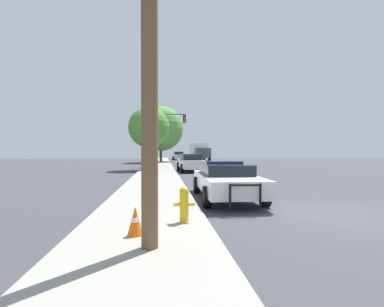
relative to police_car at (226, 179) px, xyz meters
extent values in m
plane|color=#3D3D42|center=(2.32, -2.63, -0.72)|extent=(110.00, 110.00, 0.00)
cube|color=#99968C|center=(-2.78, -2.63, -0.66)|extent=(3.00, 110.00, 0.13)
cube|color=white|center=(0.00, -0.05, -0.09)|extent=(2.03, 5.29, 0.57)
cube|color=black|center=(0.00, 0.21, 0.39)|extent=(1.71, 2.76, 0.39)
cylinder|color=black|center=(0.91, -1.70, -0.37)|extent=(0.25, 0.70, 0.69)
cylinder|color=black|center=(-0.98, -1.66, -0.37)|extent=(0.25, 0.70, 0.69)
cylinder|color=black|center=(0.97, 1.56, -0.37)|extent=(0.25, 0.70, 0.69)
cylinder|color=black|center=(-0.91, 1.59, -0.37)|extent=(0.25, 0.70, 0.69)
cylinder|color=black|center=(0.38, -2.81, -0.18)|extent=(0.07, 0.07, 0.70)
cylinder|color=black|center=(-0.49, -2.79, -0.18)|extent=(0.07, 0.07, 0.70)
cylinder|color=black|center=(-0.05, -2.80, 0.13)|extent=(0.92, 0.09, 0.07)
cube|color=navy|center=(0.00, 0.21, 0.63)|extent=(1.39, 0.23, 0.09)
cube|color=navy|center=(0.97, -0.07, -0.06)|extent=(0.08, 3.78, 0.16)
cylinder|color=gold|center=(-1.87, -3.97, -0.24)|extent=(0.21, 0.21, 0.70)
sphere|color=gold|center=(-1.87, -3.97, 0.13)|extent=(0.22, 0.22, 0.22)
cylinder|color=gold|center=(-2.05, -3.97, -0.17)|extent=(0.15, 0.08, 0.08)
cylinder|color=gold|center=(-1.69, -3.97, -0.17)|extent=(0.15, 0.08, 0.08)
cylinder|color=brown|center=(-2.60, -5.76, 3.19)|extent=(0.29, 0.29, 7.57)
cylinder|color=#424247|center=(-3.11, 20.64, 2.21)|extent=(0.16, 0.16, 5.59)
cylinder|color=#424247|center=(-1.56, 20.64, 4.85)|extent=(3.10, 0.11, 0.11)
cube|color=black|center=(-0.01, 20.64, 4.40)|extent=(0.30, 0.24, 0.90)
sphere|color=red|center=(-0.01, 20.51, 4.70)|extent=(0.20, 0.20, 0.20)
sphere|color=orange|center=(-0.01, 20.51, 4.40)|extent=(0.20, 0.20, 0.20)
sphere|color=green|center=(-0.01, 20.51, 4.10)|extent=(0.20, 0.20, 0.20)
cube|color=silver|center=(0.54, 42.34, -0.07)|extent=(1.91, 4.37, 0.66)
cube|color=black|center=(0.55, 42.13, 0.50)|extent=(1.62, 2.29, 0.48)
cylinder|color=black|center=(-0.38, 43.67, -0.40)|extent=(0.25, 0.66, 0.65)
cylinder|color=black|center=(1.41, 43.71, -0.40)|extent=(0.25, 0.66, 0.65)
cylinder|color=black|center=(-0.32, 40.98, -0.40)|extent=(0.25, 0.66, 0.65)
cylinder|color=black|center=(1.46, 41.02, -0.40)|extent=(0.25, 0.66, 0.65)
cube|color=silver|center=(-0.01, 13.93, -0.05)|extent=(1.99, 4.70, 0.63)
cube|color=black|center=(0.00, 13.70, 0.51)|extent=(1.63, 2.47, 0.49)
cylinder|color=black|center=(-0.94, 15.32, -0.37)|extent=(0.27, 0.72, 0.71)
cylinder|color=black|center=(0.79, 15.41, -0.37)|extent=(0.27, 0.72, 0.71)
cylinder|color=black|center=(-0.80, 12.46, -0.37)|extent=(0.27, 0.72, 0.71)
cylinder|color=black|center=(0.93, 12.54, -0.37)|extent=(0.27, 0.72, 0.71)
cube|color=#474C51|center=(4.19, 36.97, 0.55)|extent=(2.50, 2.17, 1.58)
cube|color=white|center=(3.98, 40.61, 0.98)|extent=(2.69, 5.37, 2.42)
cylinder|color=black|center=(5.35, 37.24, -0.23)|extent=(0.34, 0.99, 0.98)
cylinder|color=black|center=(3.01, 37.11, -0.23)|extent=(0.34, 0.99, 0.98)
cylinder|color=black|center=(5.09, 41.66, -0.23)|extent=(0.34, 0.99, 0.98)
cylinder|color=black|center=(2.76, 41.52, -0.23)|extent=(0.34, 0.99, 0.98)
cylinder|color=brown|center=(-3.55, 15.93, 0.76)|extent=(0.37, 0.37, 2.70)
sphere|color=#4C8E38|center=(-3.55, 15.93, 3.12)|extent=(3.66, 3.66, 3.66)
cylinder|color=#4C3823|center=(-2.53, 31.72, 0.88)|extent=(0.36, 0.36, 2.95)
sphere|color=#5B9947|center=(-2.53, 31.72, 4.10)|extent=(6.34, 6.34, 6.34)
cone|color=orange|center=(-2.92, -4.97, -0.30)|extent=(0.33, 0.33, 0.58)
cylinder|color=white|center=(-2.92, -4.97, -0.28)|extent=(0.18, 0.18, 0.08)
camera|label=1|loc=(-2.39, -11.02, 1.13)|focal=28.00mm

